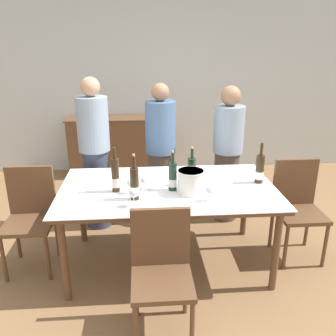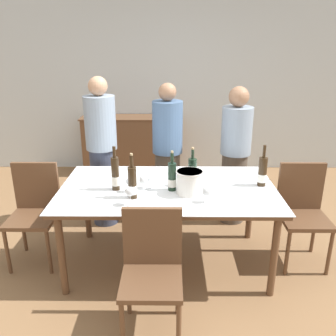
{
  "view_description": "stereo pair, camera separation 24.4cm",
  "coord_description": "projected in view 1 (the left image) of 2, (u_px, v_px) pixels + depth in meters",
  "views": [
    {
      "loc": [
        -0.22,
        -2.87,
        1.98
      ],
      "look_at": [
        0.0,
        0.0,
        0.95
      ],
      "focal_mm": 38.0,
      "sensor_mm": 36.0,
      "label": 1
    },
    {
      "loc": [
        0.02,
        -2.88,
        1.98
      ],
      "look_at": [
        0.0,
        0.0,
        0.95
      ],
      "focal_mm": 38.0,
      "sensor_mm": 36.0,
      "label": 2
    }
  ],
  "objects": [
    {
      "name": "wine_bottle_0",
      "position": [
        173.0,
        177.0,
        3.03
      ],
      "size": [
        0.07,
        0.07,
        0.35
      ],
      "color": "#1E3323",
      "rests_on": "dining_table"
    },
    {
      "name": "wine_glass_0",
      "position": [
        134.0,
        194.0,
        2.72
      ],
      "size": [
        0.08,
        0.08,
        0.15
      ],
      "color": "white",
      "rests_on": "dining_table"
    },
    {
      "name": "sideboard_cabinet",
      "position": [
        118.0,
        146.0,
        5.48
      ],
      "size": [
        1.5,
        0.46,
        0.89
      ],
      "color": "brown",
      "rests_on": "ground_plane"
    },
    {
      "name": "wine_glass_4",
      "position": [
        145.0,
        182.0,
        2.96
      ],
      "size": [
        0.07,
        0.07,
        0.15
      ],
      "color": "white",
      "rests_on": "dining_table"
    },
    {
      "name": "ground_plane",
      "position": [
        168.0,
        261.0,
        3.38
      ],
      "size": [
        12.0,
        12.0,
        0.0
      ],
      "primitive_type": "plane",
      "color": "olive"
    },
    {
      "name": "chair_right_end",
      "position": [
        297.0,
        202.0,
        3.37
      ],
      "size": [
        0.42,
        0.42,
        0.93
      ],
      "color": "brown",
      "rests_on": "ground_plane"
    },
    {
      "name": "dining_table",
      "position": [
        168.0,
        194.0,
        3.14
      ],
      "size": [
        1.89,
        1.1,
        0.77
      ],
      "color": "brown",
      "rests_on": "ground_plane"
    },
    {
      "name": "wine_bottle_1",
      "position": [
        135.0,
        184.0,
        2.85
      ],
      "size": [
        0.07,
        0.07,
        0.38
      ],
      "color": "#332314",
      "rests_on": "dining_table"
    },
    {
      "name": "back_wall",
      "position": [
        154.0,
        81.0,
        5.48
      ],
      "size": [
        8.0,
        0.1,
        2.8
      ],
      "color": "silver",
      "rests_on": "ground_plane"
    },
    {
      "name": "chair_left_end",
      "position": [
        30.0,
        212.0,
        3.19
      ],
      "size": [
        0.42,
        0.42,
        0.93
      ],
      "color": "brown",
      "rests_on": "ground_plane"
    },
    {
      "name": "wine_glass_2",
      "position": [
        147.0,
        179.0,
        3.06
      ],
      "size": [
        0.07,
        0.07,
        0.13
      ],
      "color": "white",
      "rests_on": "dining_table"
    },
    {
      "name": "wine_glass_1",
      "position": [
        131.0,
        184.0,
        2.97
      ],
      "size": [
        0.08,
        0.08,
        0.13
      ],
      "color": "white",
      "rests_on": "dining_table"
    },
    {
      "name": "person_host",
      "position": [
        95.0,
        155.0,
        3.8
      ],
      "size": [
        0.33,
        0.33,
        1.65
      ],
      "color": "#383F56",
      "rests_on": "ground_plane"
    },
    {
      "name": "wine_bottle_4",
      "position": [
        260.0,
        170.0,
        3.19
      ],
      "size": [
        0.08,
        0.08,
        0.37
      ],
      "color": "#332314",
      "rests_on": "dining_table"
    },
    {
      "name": "chair_near_front",
      "position": [
        161.0,
        265.0,
        2.47
      ],
      "size": [
        0.42,
        0.42,
        0.89
      ],
      "color": "brown",
      "rests_on": "ground_plane"
    },
    {
      "name": "wine_bottle_2",
      "position": [
        192.0,
        172.0,
        3.13
      ],
      "size": [
        0.08,
        0.08,
        0.35
      ],
      "color": "#1E3323",
      "rests_on": "dining_table"
    },
    {
      "name": "wine_glass_3",
      "position": [
        210.0,
        190.0,
        2.83
      ],
      "size": [
        0.08,
        0.08,
        0.13
      ],
      "color": "white",
      "rests_on": "dining_table"
    },
    {
      "name": "person_guest_left",
      "position": [
        161.0,
        155.0,
        3.96
      ],
      "size": [
        0.33,
        0.33,
        1.57
      ],
      "color": "#51473D",
      "rests_on": "ground_plane"
    },
    {
      "name": "wine_bottle_3",
      "position": [
        115.0,
        176.0,
        2.99
      ],
      "size": [
        0.07,
        0.07,
        0.39
      ],
      "color": "#332314",
      "rests_on": "dining_table"
    },
    {
      "name": "ice_bucket",
      "position": [
        191.0,
        181.0,
        2.97
      ],
      "size": [
        0.23,
        0.23,
        0.2
      ],
      "color": "white",
      "rests_on": "dining_table"
    },
    {
      "name": "person_guest_right",
      "position": [
        227.0,
        155.0,
        3.98
      ],
      "size": [
        0.33,
        0.33,
        1.54
      ],
      "color": "#51473D",
      "rests_on": "ground_plane"
    }
  ]
}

